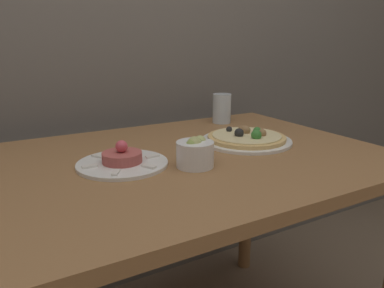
# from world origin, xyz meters

# --- Properties ---
(dining_table) EXTENTS (1.41, 0.87, 0.78)m
(dining_table) POSITION_xyz_m (0.00, 0.44, 0.68)
(dining_table) COLOR olive
(dining_table) RESTS_ON ground_plane
(pizza_plate) EXTENTS (0.31, 0.31, 0.05)m
(pizza_plate) POSITION_xyz_m (0.35, 0.46, 0.79)
(pizza_plate) COLOR white
(pizza_plate) RESTS_ON dining_table
(tartare_plate) EXTENTS (0.25, 0.25, 0.07)m
(tartare_plate) POSITION_xyz_m (-0.10, 0.44, 0.79)
(tartare_plate) COLOR white
(tartare_plate) RESTS_ON dining_table
(small_bowl) EXTENTS (0.10, 0.10, 0.09)m
(small_bowl) POSITION_xyz_m (0.07, 0.34, 0.82)
(small_bowl) COLOR white
(small_bowl) RESTS_ON dining_table
(drinking_glass) EXTENTS (0.08, 0.08, 0.12)m
(drinking_glass) POSITION_xyz_m (0.45, 0.76, 0.84)
(drinking_glass) COLOR silver
(drinking_glass) RESTS_ON dining_table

